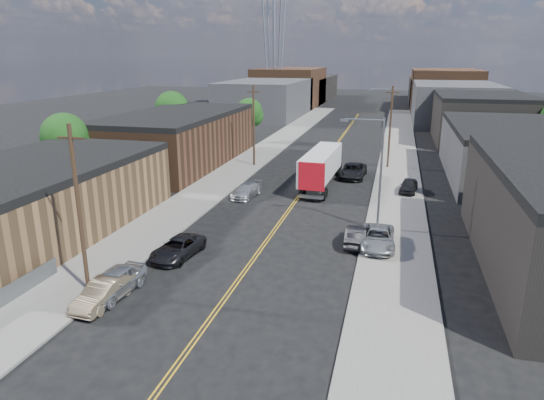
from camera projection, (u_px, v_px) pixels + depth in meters
The scene contains 31 objects.
ground at pixel (334, 148), 73.36m from camera, with size 260.00×260.00×0.00m, color black.
centerline at pixel (318, 170), 59.44m from camera, with size 0.32×120.00×0.01m, color gold.
sidewalk_left at pixel (244, 165), 61.68m from camera, with size 5.00×140.00×0.15m, color slate.
sidewalk_right at pixel (398, 174), 57.16m from camera, with size 5.00×140.00×0.15m, color slate.
warehouse_tan at pixel (36, 198), 37.87m from camera, with size 12.00×22.00×5.60m.
warehouse_brown at pixel (178, 138), 61.85m from camera, with size 12.00×26.00×6.60m.
industrial_right_b at pixel (515, 152), 54.26m from camera, with size 14.00×24.00×6.10m.
industrial_right_c at pixel (480, 118), 78.16m from camera, with size 14.00×22.00×7.60m.
skyline_left_a at pixel (266, 99), 109.43m from camera, with size 16.00×30.00×8.00m, color #353537.
skyline_right_a at pixel (453, 103), 99.91m from camera, with size 16.00×30.00×8.00m, color #353537.
skyline_left_b at pixel (290, 87), 132.33m from camera, with size 16.00×26.00×10.00m, color #4A2F1D.
skyline_right_b at pixel (444, 90), 122.82m from camera, with size 16.00×26.00×10.00m, color #4A2F1D.
skyline_left_c at pixel (304, 88), 151.32m from camera, with size 16.00×40.00×7.00m, color black.
skyline_right_c at pixel (438, 90), 141.80m from camera, with size 16.00×40.00×7.00m, color black.
streetlight_near at pixel (376, 165), 37.55m from camera, with size 3.39×0.25×9.00m.
streetlight_far at pixel (388, 114), 70.02m from camera, with size 3.39×0.25×9.00m.
utility_pole_left_near at pixel (79, 209), 27.45m from camera, with size 1.60×0.26×10.00m.
utility_pole_left_far at pixel (254, 125), 59.91m from camera, with size 1.60×0.26×10.00m.
utility_pole_right at pixel (390, 127), 58.80m from camera, with size 1.60×0.26×10.00m.
tree_left_near at pixel (66, 140), 49.74m from camera, with size 4.85×4.76×7.91m.
tree_left_mid at pixel (172, 110), 72.84m from camera, with size 5.10×5.04×8.37m.
tree_left_far at pixel (249, 113), 77.22m from camera, with size 4.35×4.20×6.97m.
semi_truck at pixel (323, 164), 52.48m from camera, with size 2.99×14.85×3.86m.
car_left_a at pixel (114, 282), 28.27m from camera, with size 1.90×4.72×1.61m, color #AEB1B4.
car_left_b at pixel (103, 293), 27.22m from camera, with size 1.50×4.31×1.42m, color #7A6A50.
car_left_c at pixel (178, 248), 33.58m from camera, with size 2.25×4.88×1.35m, color black.
car_left_d at pixel (246, 190), 47.86m from camera, with size 1.86×4.57×1.33m, color #A6A9AC.
car_right_oncoming at pixel (356, 236), 35.78m from camera, with size 1.49×4.27×1.41m, color black.
car_right_lot_a at pixel (378, 238), 34.97m from camera, with size 2.35×5.11×1.42m, color #A3A6A8.
car_right_lot_c at pixel (409, 186), 49.00m from camera, with size 1.60×3.97×1.35m, color black.
car_ahead_truck at pixel (353, 171), 55.36m from camera, with size 2.64×5.72×1.59m, color black.
Camera 1 is at (8.91, -12.59, 13.54)m, focal length 32.00 mm.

